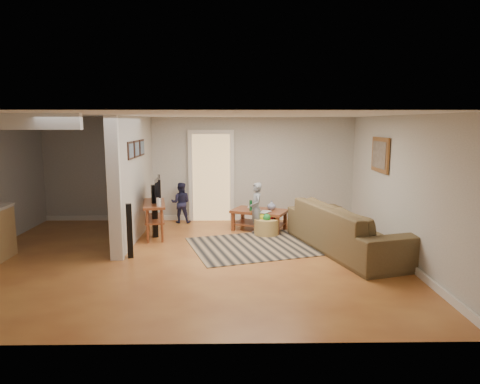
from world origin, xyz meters
name	(u,v)px	position (x,y,z in m)	size (l,w,h in m)	color
ground	(187,258)	(0.00, 0.00, 0.00)	(7.50, 7.50, 0.00)	brown
room_shell	(129,174)	(-1.07, 0.43, 1.46)	(7.54, 6.02, 2.52)	#B0AEA9
area_rug	(261,245)	(1.37, 0.73, 0.01)	(2.64, 1.93, 0.01)	black
sofa	(347,250)	(2.97, 0.39, 0.00)	(2.94, 1.15, 0.86)	#4C4526
coffee_table	(260,214)	(1.43, 1.96, 0.36)	(1.35, 1.10, 0.69)	maroon
tv_console	(155,206)	(-0.81, 1.46, 0.66)	(0.63, 1.21, 0.99)	maroon
speaker_left	(130,231)	(-1.00, 0.02, 0.49)	(0.10, 0.10, 0.98)	black
speaker_right	(155,211)	(-0.81, 1.40, 0.55)	(0.11, 0.11, 1.11)	black
toy_basket	(266,226)	(1.54, 1.56, 0.19)	(0.53, 0.53, 0.47)	#AA8F49
child	(256,234)	(1.32, 1.64, 0.00)	(0.40, 0.27, 1.11)	gray
toddler	(181,223)	(-0.42, 2.70, 0.00)	(0.47, 0.37, 0.97)	#1F2041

